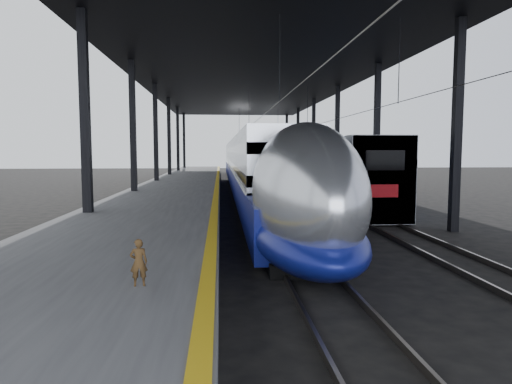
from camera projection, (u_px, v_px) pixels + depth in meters
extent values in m
plane|color=black|center=(235.00, 264.00, 14.05)|extent=(160.00, 160.00, 0.00)
cube|color=#4C4C4F|center=(179.00, 191.00, 33.59)|extent=(6.00, 80.00, 1.00)
cube|color=gold|center=(217.00, 184.00, 33.76)|extent=(0.30, 80.00, 0.01)
cube|color=slate|center=(244.00, 197.00, 34.00)|extent=(0.08, 80.00, 0.16)
cube|color=slate|center=(263.00, 196.00, 34.11)|extent=(0.08, 80.00, 0.16)
cube|color=slate|center=(310.00, 196.00, 34.39)|extent=(0.08, 80.00, 0.16)
cube|color=slate|center=(329.00, 196.00, 34.50)|extent=(0.08, 80.00, 0.16)
cube|color=black|center=(85.00, 125.00, 18.16)|extent=(0.35, 0.35, 9.00)
cube|color=black|center=(457.00, 127.00, 19.36)|extent=(0.35, 0.35, 9.00)
cube|color=black|center=(133.00, 134.00, 28.09)|extent=(0.35, 0.35, 9.00)
cube|color=black|center=(377.00, 135.00, 29.29)|extent=(0.35, 0.35, 9.00)
cube|color=black|center=(156.00, 139.00, 38.02)|extent=(0.35, 0.35, 9.00)
cube|color=black|center=(337.00, 139.00, 39.22)|extent=(0.35, 0.35, 9.00)
cube|color=black|center=(169.00, 141.00, 47.95)|extent=(0.35, 0.35, 9.00)
cube|color=black|center=(313.00, 141.00, 49.15)|extent=(0.35, 0.35, 9.00)
cube|color=black|center=(178.00, 143.00, 57.88)|extent=(0.35, 0.35, 9.00)
cube|color=black|center=(298.00, 143.00, 59.08)|extent=(0.35, 0.35, 9.00)
cube|color=black|center=(184.00, 144.00, 67.81)|extent=(0.35, 0.35, 9.00)
cube|color=black|center=(287.00, 144.00, 69.00)|extent=(0.35, 0.35, 9.00)
cube|color=black|center=(252.00, 72.00, 33.23)|extent=(18.00, 75.00, 0.45)
cylinder|color=slate|center=(253.00, 123.00, 33.57)|extent=(0.03, 74.00, 0.03)
cylinder|color=slate|center=(320.00, 124.00, 33.96)|extent=(0.03, 74.00, 0.03)
cube|color=silver|center=(245.00, 162.00, 44.67)|extent=(3.00, 57.00, 4.14)
cube|color=navy|center=(246.00, 176.00, 43.30)|extent=(3.08, 62.00, 1.60)
cube|color=silver|center=(245.00, 167.00, 44.71)|extent=(3.10, 57.00, 0.10)
cube|color=black|center=(245.00, 150.00, 44.56)|extent=(3.04, 57.00, 0.43)
cube|color=black|center=(245.00, 162.00, 44.67)|extent=(3.04, 57.00, 0.43)
ellipsoid|color=silver|center=(304.00, 193.00, 13.41)|extent=(3.00, 8.40, 4.14)
ellipsoid|color=navy|center=(303.00, 233.00, 13.51)|extent=(3.08, 8.40, 1.76)
ellipsoid|color=black|center=(324.00, 169.00, 10.75)|extent=(1.55, 2.20, 0.93)
cube|color=black|center=(303.00, 261.00, 13.59)|extent=(2.28, 2.60, 0.40)
cube|color=black|center=(252.00, 193.00, 35.43)|extent=(2.28, 2.60, 0.40)
cube|color=navy|center=(335.00, 171.00, 29.65)|extent=(3.00, 18.00, 4.07)
cube|color=#979B9F|center=(380.00, 179.00, 21.31)|extent=(3.05, 1.20, 4.12)
cube|color=black|center=(385.00, 160.00, 20.61)|extent=(1.82, 0.06, 0.91)
cube|color=#B50D15|center=(384.00, 191.00, 20.74)|extent=(1.28, 0.06, 0.59)
cube|color=#979B9F|center=(290.00, 164.00, 48.52)|extent=(3.00, 18.00, 4.07)
cube|color=#979B9F|center=(271.00, 160.00, 67.38)|extent=(3.00, 18.00, 4.07)
cube|color=black|center=(363.00, 214.00, 23.87)|extent=(2.35, 2.40, 0.36)
cube|color=black|center=(295.00, 184.00, 45.71)|extent=(2.35, 2.40, 0.36)
imported|color=#4B3319|center=(139.00, 262.00, 8.33)|extent=(0.35, 0.25, 0.88)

